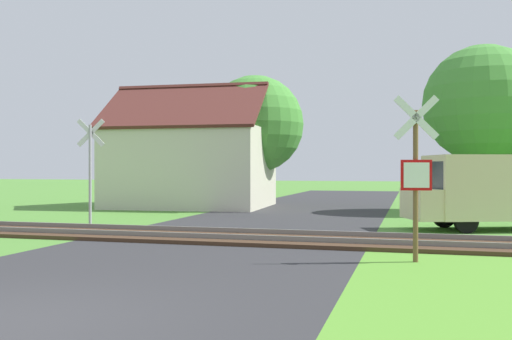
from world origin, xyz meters
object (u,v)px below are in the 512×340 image
Objects in this scene: tree_right at (483,104)px; mail_truck at (495,189)px; tree_center at (255,124)px; house at (192,165)px; crossing_sign_far at (90,165)px; stop_sign_near at (416,171)px.

tree_right is 1.34× the size of mail_truck.
tree_right is 8.01m from mail_truck.
house is at bearing -149.01° from tree_center.
tree_right reaches higher than crossing_sign_far.
tree_right reaches higher than stop_sign_near.
mail_truck is at bearing -0.99° from crossing_sign_far.
stop_sign_near is at bearing 141.48° from mail_truck.
house reaches higher than stop_sign_near.
house is (-0.62, 10.04, 0.08)m from crossing_sign_far.
house is at bearing 40.20° from mail_truck.
tree_right reaches higher than mail_truck.
mail_truck is (2.33, 6.74, -0.55)m from stop_sign_near.
crossing_sign_far is at bearing -100.14° from tree_center.
house is 14.70m from mail_truck.
crossing_sign_far is 12.35m from mail_truck.
tree_center is at bearing 66.56° from crossing_sign_far.
house is 13.36m from tree_right.
mail_truck is at bearing -42.23° from tree_center.
mail_truck is (-0.45, -7.28, -3.32)m from tree_right.
crossing_sign_far is (-9.71, 4.11, 0.17)m from stop_sign_near.
house is (-10.33, 14.15, 0.25)m from stop_sign_near.
crossing_sign_far is 0.52× the size of tree_center.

